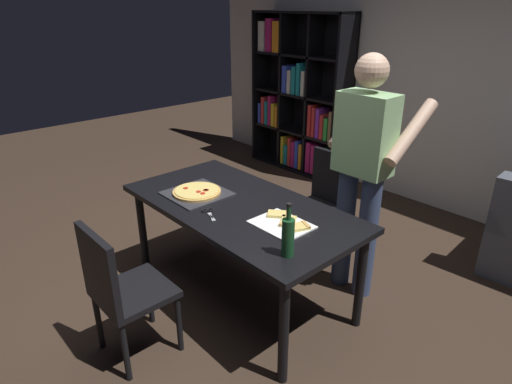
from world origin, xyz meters
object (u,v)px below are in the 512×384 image
wine_bottle (288,236)px  dining_table (240,214)px  pepperoni_pizza_on_tray (197,192)px  kitchen_scissors (209,212)px  bookshelf (300,100)px  chair_far_side (324,199)px  chair_near_camera (120,287)px  person_serving_pizza (363,165)px

wine_bottle → dining_table: bearing=161.0°
pepperoni_pizza_on_tray → kitchen_scissors: bearing=-21.9°
dining_table → bookshelf: bookshelf is taller
chair_far_side → pepperoni_pizza_on_tray: (-0.35, -1.04, 0.25)m
chair_near_camera → pepperoni_pizza_on_tray: (-0.35, 0.81, 0.25)m
chair_near_camera → pepperoni_pizza_on_tray: bearing=113.1°
pepperoni_pizza_on_tray → person_serving_pizza: bearing=44.4°
kitchen_scissors → pepperoni_pizza_on_tray: bearing=158.1°
wine_bottle → kitchen_scissors: bearing=-179.4°
bookshelf → pepperoni_pizza_on_tray: (1.27, -2.50, -0.14)m
wine_bottle → kitchen_scissors: (-0.72, -0.01, -0.11)m
person_serving_pizza → wine_bottle: bearing=-78.9°
chair_far_side → wine_bottle: bearing=-59.6°
person_serving_pizza → wine_bottle: person_serving_pizza is taller
person_serving_pizza → wine_bottle: size_ratio=5.54×
person_serving_pizza → kitchen_scissors: bearing=-119.2°
chair_far_side → bookshelf: 2.21m
chair_near_camera → chair_far_side: bearing=90.0°
chair_far_side → wine_bottle: (0.68, -1.16, 0.36)m
chair_far_side → wine_bottle: 1.39m
bookshelf → person_serving_pizza: size_ratio=1.11×
chair_near_camera → chair_far_side: (0.00, 1.85, 0.00)m
bookshelf → wine_bottle: size_ratio=6.17×
person_serving_pizza → wine_bottle: (0.18, -0.94, -0.13)m
bookshelf → pepperoni_pizza_on_tray: bearing=-63.1°
bookshelf → person_serving_pizza: bearing=-38.4°
chair_far_side → bookshelf: size_ratio=0.46×
chair_far_side → bookshelf: bearing=138.0°
dining_table → wine_bottle: (0.68, -0.23, 0.19)m
person_serving_pizza → wine_bottle: 0.97m
chair_near_camera → pepperoni_pizza_on_tray: chair_near_camera is taller
pepperoni_pizza_on_tray → chair_far_side: bearing=71.7°
dining_table → chair_near_camera: 0.94m
kitchen_scissors → chair_far_side: bearing=88.3°
chair_near_camera → chair_far_side: 1.85m
person_serving_pizza → chair_far_side: bearing=156.1°
chair_near_camera → kitchen_scissors: (-0.03, 0.68, 0.24)m
chair_near_camera → wine_bottle: (0.68, 0.69, 0.36)m
dining_table → person_serving_pizza: size_ratio=0.99×
dining_table → wine_bottle: size_ratio=5.50×
kitchen_scissors → person_serving_pizza: bearing=60.8°
pepperoni_pizza_on_tray → kitchen_scissors: size_ratio=2.08×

